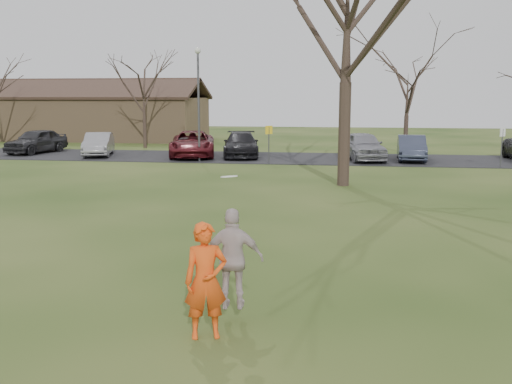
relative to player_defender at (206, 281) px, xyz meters
The scene contains 16 objects.
ground 1.08m from the player_defender, 82.34° to the left, with size 120.00×120.00×0.00m, color #1E380F.
parking_strip 25.61m from the player_defender, 89.82° to the left, with size 62.00×6.50×0.04m, color black.
player_defender is the anchor object (origin of this frame).
car_0 31.35m from the player_defender, 123.74° to the left, with size 1.83×4.55×1.55m, color #28272A.
car_1 28.11m from the player_defender, 116.98° to the left, with size 1.49×4.27×1.41m, color gray.
car_2 26.22m from the player_defender, 105.25° to the left, with size 2.56×5.55×1.54m, color #531319.
car_3 26.06m from the player_defender, 98.85° to the left, with size 2.04×5.02×1.46m, color black.
car_4 25.20m from the player_defender, 82.73° to the left, with size 1.90×4.72×1.61m, color gray.
car_5 25.92m from the player_defender, 76.81° to the left, with size 1.50×4.29×1.41m, color #343A4E.
catching_play 0.73m from the player_defender, 64.66° to the left, with size 1.01×0.51×2.21m.
building 43.45m from the player_defender, 117.30° to the left, with size 20.60×8.50×5.14m.
lamp_post 24.04m from the player_defender, 104.37° to the left, with size 0.34×0.34×6.27m.
sign_yellow 22.69m from the player_defender, 94.86° to the left, with size 0.35×0.35×2.08m.
sign_white 24.75m from the player_defender, 65.96° to the left, with size 0.35×0.35×2.08m.
big_tree 16.88m from the player_defender, 82.40° to the left, with size 9.00×9.00×14.00m, color #352821, non-canonical shape.
small_tree_row 31.13m from the player_defender, 81.71° to the left, with size 55.00×5.90×8.50m.
Camera 1 is at (1.91, -8.71, 3.67)m, focal length 40.13 mm.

